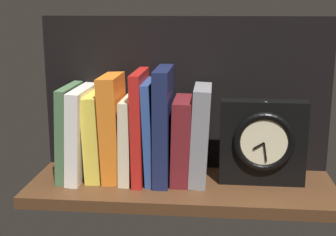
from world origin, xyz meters
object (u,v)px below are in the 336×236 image
object	(u,v)px
book_blue_modern	(151,131)
book_green_romantic	(70,131)
book_yellow_seinlanguage	(96,136)
book_cream_twain	(129,138)
framed_clock	(263,142)
book_maroon_dawkins	(181,140)
book_gray_chess	(200,134)
book_red_requiem	(141,126)
book_white_catcher	(82,133)
book_orange_pandolfini	(113,127)
book_navy_bierce	(164,125)

from	to	relation	value
book_blue_modern	book_green_romantic	bearing A→B (deg)	180.00
book_yellow_seinlanguage	book_blue_modern	world-z (taller)	book_blue_modern
book_cream_twain	framed_clock	size ratio (longest dim) A/B	0.99
book_maroon_dawkins	book_gray_chess	distance (cm)	4.44
book_red_requiem	book_blue_modern	size ratio (longest dim) A/B	1.09
book_red_requiem	book_blue_modern	world-z (taller)	book_red_requiem
book_green_romantic	book_maroon_dawkins	xyz separation A→B (cm)	(25.66, 0.00, -1.24)
book_green_romantic	book_blue_modern	distance (cm)	18.81
book_yellow_seinlanguage	book_white_catcher	bearing A→B (deg)	180.00
book_green_romantic	book_gray_chess	world-z (taller)	book_gray_chess
book_yellow_seinlanguage	book_blue_modern	xyz separation A→B (cm)	(12.55, 0.00, 1.56)
book_orange_pandolfini	book_red_requiem	xyz separation A→B (cm)	(6.23, 0.00, 0.50)
book_green_romantic	book_red_requiem	xyz separation A→B (cm)	(16.47, 0.00, 1.74)
book_green_romantic	book_orange_pandolfini	world-z (taller)	book_orange_pandolfini
book_green_romantic	book_yellow_seinlanguage	size ratio (longest dim) A/B	1.09
book_orange_pandolfini	book_navy_bierce	distance (cm)	11.45
book_red_requiem	book_maroon_dawkins	size ratio (longest dim) A/B	1.32
book_cream_twain	book_green_romantic	bearing A→B (deg)	180.00
book_green_romantic	framed_clock	world-z (taller)	book_green_romantic
book_blue_modern	framed_clock	xyz separation A→B (cm)	(24.77, -0.91, -1.75)
book_red_requiem	book_blue_modern	distance (cm)	2.55
book_white_catcher	book_orange_pandolfini	xyz separation A→B (cm)	(7.43, 0.00, 1.47)
book_green_romantic	book_maroon_dawkins	bearing A→B (deg)	0.00
book_green_romantic	framed_clock	distance (cm)	43.59
book_white_catcher	book_navy_bierce	xyz separation A→B (cm)	(18.85, 0.00, 2.36)
book_yellow_seinlanguage	book_orange_pandolfini	world-z (taller)	book_orange_pandolfini
book_white_catcher	book_red_requiem	distance (cm)	13.80
framed_clock	book_blue_modern	bearing A→B (deg)	177.91
book_orange_pandolfini	book_maroon_dawkins	world-z (taller)	book_orange_pandolfini
book_green_romantic	book_gray_chess	size ratio (longest dim) A/B	0.99
book_blue_modern	book_maroon_dawkins	bearing A→B (deg)	0.00
book_navy_bierce	book_blue_modern	bearing A→B (deg)	180.00
book_red_requiem	book_maroon_dawkins	xyz separation A→B (cm)	(9.19, 0.00, -2.97)
book_orange_pandolfini	framed_clock	bearing A→B (deg)	-1.56
book_navy_bierce	framed_clock	xyz separation A→B (cm)	(21.91, -0.91, -3.19)
book_cream_twain	book_navy_bierce	xyz separation A→B (cm)	(7.86, 0.00, 3.34)
book_white_catcher	book_yellow_seinlanguage	size ratio (longest dim) A/B	1.07
book_green_romantic	book_maroon_dawkins	world-z (taller)	book_green_romantic
book_orange_pandolfini	book_red_requiem	distance (cm)	6.25
book_maroon_dawkins	framed_clock	size ratio (longest dim) A/B	0.98
book_cream_twain	book_maroon_dawkins	distance (cm)	11.86
book_yellow_seinlanguage	book_maroon_dawkins	bearing A→B (deg)	0.00
book_white_catcher	book_orange_pandolfini	distance (cm)	7.58
book_cream_twain	framed_clock	xyz separation A→B (cm)	(29.76, -0.91, 0.15)
book_green_romantic	book_cream_twain	world-z (taller)	book_green_romantic
book_gray_chess	framed_clock	xyz separation A→B (cm)	(13.68, -0.91, -1.21)
book_green_romantic	book_yellow_seinlanguage	world-z (taller)	book_green_romantic
book_cream_twain	book_red_requiem	size ratio (longest dim) A/B	0.76
book_navy_bierce	book_maroon_dawkins	xyz separation A→B (cm)	(4.00, 0.00, -3.36)
book_yellow_seinlanguage	book_cream_twain	bearing A→B (deg)	0.00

